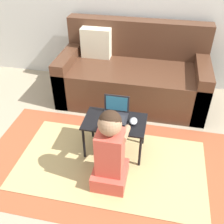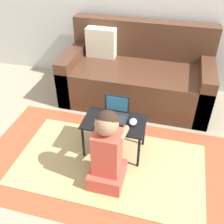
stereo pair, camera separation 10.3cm
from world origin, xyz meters
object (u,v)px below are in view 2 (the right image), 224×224
object	(u,v)px
couch	(137,76)
person_seated	(107,152)
laptop	(115,115)
laptop_desk	(114,125)
computer_mouse	(133,122)

from	to	relation	value
couch	person_seated	xyz separation A→B (m)	(0.02, -1.39, 0.04)
laptop	laptop_desk	bearing A→B (deg)	-82.05
couch	laptop	world-z (taller)	couch
couch	computer_mouse	size ratio (longest dim) A/B	17.83
person_seated	computer_mouse	bearing A→B (deg)	70.81
laptop_desk	computer_mouse	size ratio (longest dim) A/B	5.88
laptop_desk	computer_mouse	distance (m)	0.18
laptop	person_seated	world-z (taller)	person_seated
couch	computer_mouse	bearing A→B (deg)	-81.55
computer_mouse	person_seated	world-z (taller)	person_seated
laptop_desk	person_seated	world-z (taller)	person_seated
laptop_desk	laptop	size ratio (longest dim) A/B	2.46
couch	computer_mouse	distance (m)	1.02
laptop	computer_mouse	bearing A→B (deg)	-14.64
couch	person_seated	world-z (taller)	couch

